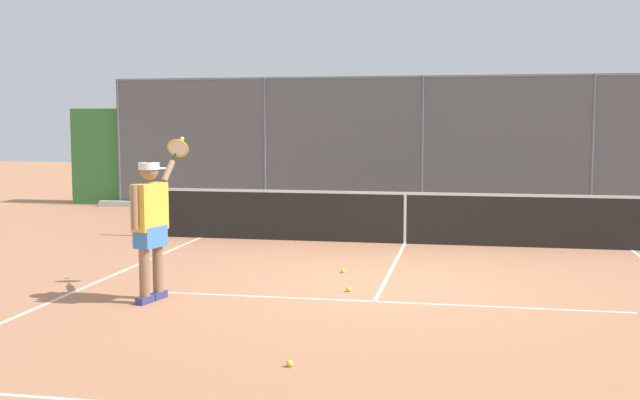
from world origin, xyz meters
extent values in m
plane|color=#B27551|center=(0.00, 0.00, 0.00)|extent=(60.00, 60.00, 0.00)
cube|color=white|center=(0.00, 0.97, 0.00)|extent=(6.20, 0.05, 0.01)
cube|color=white|center=(3.98, 0.54, 0.00)|extent=(0.05, 8.61, 0.01)
cube|color=white|center=(0.00, -1.40, 0.00)|extent=(0.05, 4.74, 0.01)
cylinder|color=#565B60|center=(-4.03, -8.87, 1.69)|extent=(0.07, 0.07, 3.38)
cylinder|color=#565B60|center=(0.00, -8.87, 1.69)|extent=(0.07, 0.07, 3.38)
cylinder|color=#565B60|center=(4.03, -8.87, 1.69)|extent=(0.07, 0.07, 3.38)
cylinder|color=#565B60|center=(8.05, -8.87, 1.69)|extent=(0.07, 0.07, 3.38)
cylinder|color=#565B60|center=(0.00, -8.87, 3.34)|extent=(16.10, 0.05, 0.05)
cube|color=#565B60|center=(0.00, -8.87, 1.69)|extent=(16.10, 0.02, 3.38)
cube|color=#387A3D|center=(0.00, -9.52, 1.31)|extent=(19.10, 0.90, 2.61)
cube|color=silver|center=(0.00, -8.69, 0.07)|extent=(17.10, 0.18, 0.15)
cylinder|color=#2D2D2D|center=(5.10, -3.77, 0.54)|extent=(0.09, 0.09, 1.07)
cube|color=black|center=(0.00, -3.77, 0.46)|extent=(10.12, 0.02, 0.91)
cube|color=white|center=(0.00, -3.77, 0.94)|extent=(10.12, 0.04, 0.05)
cube|color=white|center=(0.00, -3.77, 0.46)|extent=(0.05, 0.04, 0.91)
cube|color=navy|center=(2.78, 1.59, 0.04)|extent=(0.17, 0.28, 0.09)
cylinder|color=#8C664C|center=(2.78, 1.59, 0.49)|extent=(0.13, 0.13, 0.81)
cube|color=navy|center=(2.72, 1.33, 0.04)|extent=(0.17, 0.28, 0.09)
cylinder|color=#8C664C|center=(2.72, 1.33, 0.49)|extent=(0.13, 0.13, 0.81)
cube|color=#3D7AC6|center=(2.75, 1.46, 0.82)|extent=(0.31, 0.46, 0.26)
cube|color=gold|center=(2.75, 1.46, 1.19)|extent=(0.32, 0.53, 0.59)
cylinder|color=#8C664C|center=(2.82, 1.76, 1.21)|extent=(0.08, 0.08, 0.54)
cylinder|color=#8C664C|center=(2.69, 1.00, 1.60)|extent=(0.11, 0.40, 0.30)
sphere|color=#8C664C|center=(2.75, 1.46, 1.64)|extent=(0.22, 0.22, 0.22)
cylinder|color=white|center=(2.75, 1.46, 1.70)|extent=(0.31, 0.31, 0.08)
cube|color=white|center=(2.72, 1.34, 1.66)|extent=(0.23, 0.24, 0.02)
cylinder|color=black|center=(2.71, 0.75, 1.76)|extent=(0.04, 0.17, 0.13)
torus|color=gold|center=(2.72, 0.56, 1.89)|extent=(0.30, 0.20, 0.26)
cylinder|color=silver|center=(2.72, 0.56, 1.89)|extent=(0.26, 0.15, 0.21)
sphere|color=#D6E042|center=(2.73, 0.38, 2.01)|extent=(0.07, 0.07, 0.07)
sphere|color=#C1D138|center=(0.68, -0.79, 0.03)|extent=(0.07, 0.07, 0.07)
sphere|color=#C1D138|center=(0.46, 3.69, 0.03)|extent=(0.07, 0.07, 0.07)
sphere|color=#CCDB33|center=(0.41, 0.46, 0.03)|extent=(0.07, 0.07, 0.07)
camera|label=1|loc=(-1.11, 10.40, 2.23)|focal=43.35mm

